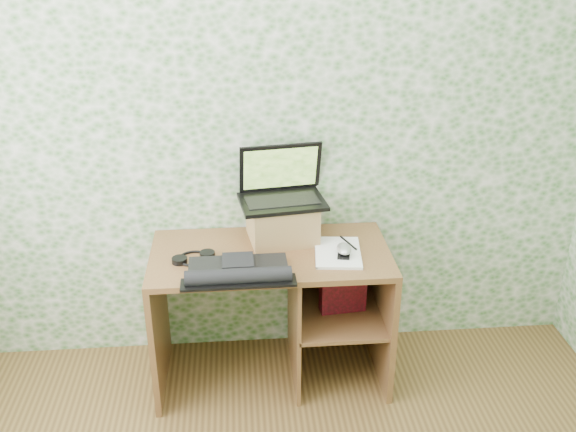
{
  "coord_description": "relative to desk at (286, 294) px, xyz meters",
  "views": [
    {
      "loc": [
        -0.15,
        -1.38,
        2.28
      ],
      "look_at": [
        0.08,
        1.39,
        0.97
      ],
      "focal_mm": 40.0,
      "sensor_mm": 36.0,
      "label": 1
    }
  ],
  "objects": [
    {
      "name": "headphones",
      "position": [
        -0.46,
        -0.07,
        0.28
      ],
      "size": [
        0.21,
        0.2,
        0.03
      ],
      "rotation": [
        0.0,
        0.0,
        0.35
      ],
      "color": "black",
      "rests_on": "desk"
    },
    {
      "name": "pen",
      "position": [
        0.32,
        0.0,
        0.29
      ],
      "size": [
        0.06,
        0.15,
        0.01
      ],
      "primitive_type": "cylinder",
      "rotation": [
        1.57,
        0.0,
        0.36
      ],
      "color": "black",
      "rests_on": "notepad"
    },
    {
      "name": "red_box",
      "position": [
        0.3,
        -0.03,
        0.05
      ],
      "size": [
        0.24,
        0.1,
        0.29
      ],
      "primitive_type": "cube",
      "rotation": [
        0.0,
        0.0,
        0.11
      ],
      "color": "maroon",
      "rests_on": "desk"
    },
    {
      "name": "mouse",
      "position": [
        0.28,
        -0.11,
        0.3
      ],
      "size": [
        0.09,
        0.13,
        0.04
      ],
      "primitive_type": "ellipsoid",
      "rotation": [
        0.0,
        0.0,
        -0.2
      ],
      "color": "#BCBCBF",
      "rests_on": "notepad"
    },
    {
      "name": "keyboard",
      "position": [
        -0.24,
        -0.25,
        0.29
      ],
      "size": [
        0.53,
        0.27,
        0.07
      ],
      "rotation": [
        0.0,
        0.0,
        0.01
      ],
      "color": "black",
      "rests_on": "desk"
    },
    {
      "name": "notepad",
      "position": [
        0.26,
        -0.07,
        0.28
      ],
      "size": [
        0.25,
        0.34,
        0.01
      ],
      "primitive_type": "cube",
      "rotation": [
        0.0,
        0.0,
        -0.11
      ],
      "color": "white",
      "rests_on": "desk"
    },
    {
      "name": "riser",
      "position": [
        -0.01,
        0.12,
        0.37
      ],
      "size": [
        0.37,
        0.32,
        0.2
      ],
      "primitive_type": "cube",
      "rotation": [
        0.0,
        0.0,
        0.14
      ],
      "color": "brown",
      "rests_on": "desk"
    },
    {
      "name": "wall_back",
      "position": [
        -0.08,
        0.28,
        0.82
      ],
      "size": [
        3.5,
        0.0,
        3.5
      ],
      "primitive_type": "plane",
      "rotation": [
        1.57,
        0.0,
        0.0
      ],
      "color": "silver",
      "rests_on": "ground"
    },
    {
      "name": "laptop",
      "position": [
        -0.01,
        0.16,
        0.54
      ],
      "size": [
        0.46,
        0.35,
        0.28
      ],
      "rotation": [
        0.0,
        0.0,
        0.14
      ],
      "color": "black",
      "rests_on": "riser"
    },
    {
      "name": "desk",
      "position": [
        0.0,
        0.0,
        0.0
      ],
      "size": [
        1.2,
        0.6,
        0.75
      ],
      "color": "brown",
      "rests_on": "floor"
    }
  ]
}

